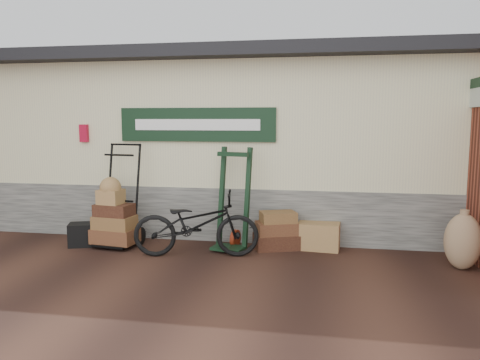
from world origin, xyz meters
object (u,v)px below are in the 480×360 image
black_trunk (81,235)px  green_barrow (233,199)px  porter_trolley (120,194)px  wicker_hamper (319,236)px  suitcase_stack (276,230)px  bicycle (196,221)px

black_trunk → green_barrow: bearing=6.0°
porter_trolley → wicker_hamper: (3.19, 0.30, -0.63)m
porter_trolley → green_barrow: bearing=9.1°
porter_trolley → suitcase_stack: size_ratio=2.47×
green_barrow → bicycle: 0.72m
bicycle → wicker_hamper: bearing=-78.1°
suitcase_stack → wicker_hamper: (0.66, 0.11, -0.09)m
suitcase_stack → black_trunk: size_ratio=1.83×
black_trunk → suitcase_stack: bearing=7.2°
suitcase_stack → wicker_hamper: bearing=9.4°
wicker_hamper → black_trunk: wicker_hamper is taller
suitcase_stack → bicycle: (-1.14, -0.62, 0.24)m
green_barrow → wicker_hamper: bearing=24.5°
green_barrow → bicycle: bearing=-119.4°
green_barrow → black_trunk: (-2.46, -0.26, -0.62)m
suitcase_stack → black_trunk: 3.16m
suitcase_stack → porter_trolley: bearing=-175.8°
suitcase_stack → black_trunk: bearing=-172.8°
porter_trolley → suitcase_stack: 2.59m
suitcase_stack → bicycle: size_ratio=0.36×
porter_trolley → green_barrow: size_ratio=1.05×
suitcase_stack → black_trunk: suitcase_stack is taller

